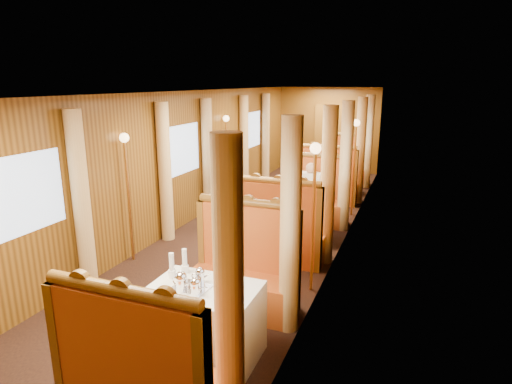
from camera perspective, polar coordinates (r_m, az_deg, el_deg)
The scene contains 46 objects.
floor at distance 7.75m, azimuth 0.26°, elevation -5.59°, with size 3.00×12.00×0.01m, color black, non-canonical shape.
ceiling at distance 7.27m, azimuth 0.28°, elevation 13.24°, with size 3.00×12.00×0.01m, color silver, non-canonical shape.
wall_far at distance 13.14m, azimuth 9.58°, elevation 8.17°, with size 3.00×2.50×0.01m, color brown, non-canonical shape.
wall_left at distance 8.05m, azimuth -9.81°, elevation 4.20°, with size 12.00×2.50×0.01m, color brown, non-canonical shape.
wall_right at distance 7.04m, azimuth 11.80°, elevation 2.62°, with size 12.00×2.50×0.01m, color brown, non-canonical shape.
doorway_far at distance 13.14m, azimuth 9.50°, elevation 7.07°, with size 0.80×0.04×2.00m, color brown.
table_near at distance 4.41m, azimuth -6.88°, elevation -16.88°, with size 1.05×0.72×0.75m, color white.
banquette_near_aft at distance 5.19m, azimuth -1.64°, elevation -11.05°, with size 1.30×0.55×1.34m.
table_mid at distance 7.41m, azimuth 5.71°, elevation -3.54°, with size 1.05×0.72×0.75m, color white.
banquette_mid_fwd at distance 6.47m, azimuth 3.35°, elevation -5.76°, with size 1.30×0.55×1.34m.
banquette_mid_aft at distance 8.34m, azimuth 7.55°, elevation -1.19°, with size 1.30×0.55×1.34m.
table_far at distance 10.71m, azimuth 10.64°, elevation 1.95°, with size 1.05×0.72×0.75m, color white.
banquette_far_fwd at distance 9.73m, azimuth 9.57°, elevation 1.02°, with size 1.30×0.55×1.34m.
banquette_far_aft at distance 11.68m, azimuth 11.56°, elevation 3.19°, with size 1.30×0.55×1.34m.
tea_tray at distance 4.23m, azimuth -8.63°, elevation -12.47°, with size 0.34×0.26×0.01m, color silver.
teapot_left at distance 4.16m, azimuth -9.94°, elevation -11.98°, with size 0.18×0.14×0.15m, color silver, non-canonical shape.
teapot_right at distance 4.07m, azimuth -8.08°, elevation -12.64°, with size 0.16×0.12×0.13m, color silver, non-canonical shape.
teapot_back at distance 4.29m, azimuth -7.46°, elevation -11.23°, with size 0.15×0.11×0.12m, color silver, non-canonical shape.
fruit_plate at distance 4.00m, azimuth -3.45°, elevation -13.85°, with size 0.21×0.21×0.05m.
cup_inboard at distance 4.43m, azimuth -11.15°, elevation -9.90°, with size 0.08×0.08×0.26m.
cup_outboard at distance 4.50m, azimuth -9.47°, elevation -9.38°, with size 0.08×0.08×0.26m.
rose_vase_mid at distance 7.27m, azimuth 6.03°, elevation 0.63°, with size 0.06×0.06×0.36m.
rose_vase_far at distance 10.61m, azimuth 10.89°, elevation 4.86°, with size 0.06×0.06×0.36m.
window_left_near at distance 5.36m, azimuth -28.97°, elevation -0.44°, with size 1.20×0.90×0.01m, color #97ADCD, non-canonical shape.
curtain_left_near_b at distance 5.86m, azimuth -22.25°, elevation -1.30°, with size 0.22×0.22×2.35m, color #DCB371.
window_right_near at distance 3.68m, azimuth 2.83°, elevation -4.76°, with size 1.20×0.90×0.01m, color #97ADCD, non-canonical shape.
curtain_right_near_a at distance 3.16m, azimuth -3.61°, elevation -13.65°, with size 0.22×0.22×2.35m, color #DCB371.
curtain_right_near_b at distance 4.51m, azimuth 4.60°, elevation -4.83°, with size 0.22×0.22×2.35m, color #DCB371.
window_left_mid at distance 8.01m, azimuth -9.78°, elevation 5.60°, with size 1.20×0.90×0.01m, color #97ADCD, non-canonical shape.
curtain_left_mid_a at distance 7.35m, azimuth -12.04°, elevation 2.52°, with size 0.22×0.22×2.35m, color #DCB371.
curtain_left_mid_b at distance 8.68m, azimuth -6.50°, elevation 4.56°, with size 0.22×0.22×2.35m, color #DCB371.
window_right_mid at distance 7.00m, azimuth 11.76°, elevation 4.23°, with size 1.20×0.90×0.01m, color #97ADCD, non-canonical shape.
curtain_right_mid_a at distance 6.32m, azimuth 9.54°, elevation 0.70°, with size 0.22×0.22×2.35m, color #DCB371.
curtain_right_mid_b at distance 7.82m, azimuth 11.83°, elevation 3.25°, with size 0.22×0.22×2.35m, color #DCB371.
window_left_far at distance 11.14m, azimuth -0.58°, elevation 8.28°, with size 1.20×0.90×0.01m, color #97ADCD, non-canonical shape.
curtain_left_far_a at distance 10.42m, azimuth -1.61°, elevation 6.32°, with size 0.22×0.22×2.35m, color #DCB371.
curtain_left_far_b at distance 11.86m, azimuth 1.28°, elevation 7.33°, with size 0.22×0.22×2.35m, color #DCB371.
window_right_far at distance 10.44m, azimuth 14.92°, elevation 7.38°, with size 1.20×0.90×0.01m, color #97ADCD, non-canonical shape.
curtain_right_far_a at distance 9.72m, azimuth 13.69°, elevation 5.31°, with size 0.22×0.22×2.35m, color #DCB371.
curtain_right_far_b at distance 11.25m, azimuth 14.73°, elevation 6.46°, with size 0.22×0.22×2.35m, color #DCB371.
sconce_left_fore at distance 6.55m, azimuth -16.85°, elevation 2.62°, with size 0.14×0.14×1.95m.
sconce_right_fore at distance 5.35m, azimuth 7.77°, elevation 0.53°, with size 0.14×0.14×1.95m.
sconce_left_aft at distance 9.51m, azimuth -3.96°, elevation 6.77°, with size 0.14×0.14×1.95m.
sconce_right_aft at distance 8.73m, azimuth 13.07°, elevation 5.73°, with size 0.14×0.14×1.95m.
steward at distance 8.21m, azimuth -3.74°, elevation 2.02°, with size 0.65×0.43×1.78m, color navy.
passenger at distance 8.02m, azimuth 7.22°, elevation 0.55°, with size 0.40×0.44×0.76m.
Camera 1 is at (2.55, -6.81, 2.67)m, focal length 30.00 mm.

